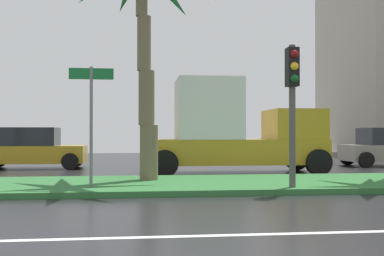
{
  "coord_description": "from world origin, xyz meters",
  "views": [
    {
      "loc": [
        -0.55,
        -4.59,
        1.49
      ],
      "look_at": [
        1.41,
        12.86,
        1.68
      ],
      "focal_mm": 43.03,
      "sensor_mm": 36.0,
      "label": 1
    }
  ],
  "objects": [
    {
      "name": "traffic_signal_median_right",
      "position": [
        3.18,
        6.4,
        2.57
      ],
      "size": [
        0.28,
        0.43,
        3.52
      ],
      "color": "#4C4C47",
      "rests_on": "median_strip"
    },
    {
      "name": "box_truck_lead",
      "position": [
        2.9,
        12.12,
        1.55
      ],
      "size": [
        6.4,
        2.64,
        3.46
      ],
      "color": "#B28C1E",
      "rests_on": "ground_plane"
    },
    {
      "name": "street_name_sign",
      "position": [
        -1.77,
        7.09,
        2.08
      ],
      "size": [
        1.1,
        0.08,
        3.0
      ],
      "color": "slate",
      "rests_on": "median_strip"
    },
    {
      "name": "car_in_traffic_second",
      "position": [
        -5.07,
        15.3,
        0.83
      ],
      "size": [
        4.3,
        2.02,
        1.72
      ],
      "color": "#B28C1E",
      "rests_on": "ground_plane"
    },
    {
      "name": "ground_plane",
      "position": [
        0.0,
        9.0,
        -0.05
      ],
      "size": [
        90.0,
        42.0,
        0.1
      ],
      "primitive_type": "cube",
      "color": "black"
    },
    {
      "name": "median_strip",
      "position": [
        0.0,
        8.0,
        0.07
      ],
      "size": [
        85.5,
        4.0,
        0.15
      ],
      "primitive_type": "cube",
      "color": "#2D6B33",
      "rests_on": "ground_plane"
    },
    {
      "name": "near_lane_divider_stripe",
      "position": [
        0.0,
        2.0,
        0.0
      ],
      "size": [
        81.0,
        0.14,
        0.01
      ],
      "primitive_type": "cube",
      "color": "white",
      "rests_on": "ground_plane"
    }
  ]
}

